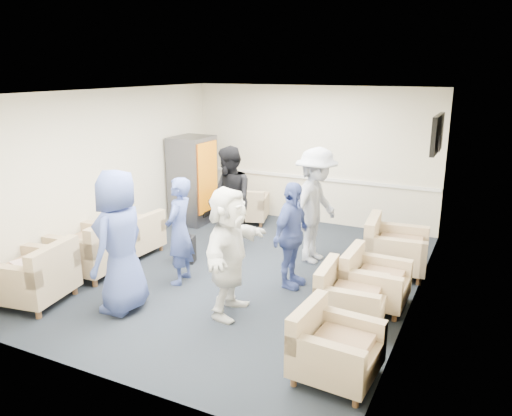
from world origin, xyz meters
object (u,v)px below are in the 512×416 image
at_px(armchair_right_midnear, 347,299).
at_px(person_mid_left, 179,231).
at_px(armchair_left_far, 136,236).
at_px(armchair_corner, 247,208).
at_px(armchair_left_near, 36,278).
at_px(person_mid_right, 291,235).
at_px(person_back_right, 316,206).
at_px(person_back_left, 230,199).
at_px(armchair_right_far, 392,250).
at_px(person_front_right, 229,252).
at_px(armchair_right_midfar, 372,283).
at_px(armchair_left_mid, 93,251).
at_px(armchair_right_near, 332,349).
at_px(vending_machine, 193,180).
at_px(person_front_left, 120,242).

xyz_separation_m(armchair_right_midnear, person_mid_left, (-2.52, 0.13, 0.47)).
height_order(armchair_left_far, armchair_corner, armchair_left_far).
xyz_separation_m(armchair_left_near, person_mid_left, (1.33, 1.40, 0.42)).
bearing_deg(person_mid_right, person_back_right, 7.00).
relative_size(person_back_left, person_back_right, 0.96).
relative_size(armchair_right_far, person_front_right, 0.59).
height_order(person_mid_left, person_front_right, person_front_right).
relative_size(armchair_left_near, armchair_right_midfar, 1.29).
relative_size(armchair_left_mid, person_mid_right, 0.64).
distance_m(armchair_left_far, armchair_right_near, 4.45).
xyz_separation_m(armchair_left_mid, vending_machine, (-0.10, 2.93, 0.50)).
xyz_separation_m(vending_machine, person_front_right, (2.55, -3.13, -0.04)).
relative_size(armchair_left_near, armchair_right_midnear, 1.25).
distance_m(armchair_right_midnear, person_mid_right, 1.31).
bearing_deg(armchair_right_midfar, person_mid_right, 86.17).
distance_m(armchair_corner, person_back_right, 2.43).
bearing_deg(person_back_right, armchair_right_midnear, -142.63).
bearing_deg(armchair_left_far, person_back_left, 127.37).
bearing_deg(person_mid_right, person_back_left, 63.66).
xyz_separation_m(armchair_left_far, person_mid_left, (1.32, -0.63, 0.47)).
distance_m(armchair_left_near, person_front_left, 1.33).
height_order(armchair_right_midnear, person_mid_left, person_mid_left).
bearing_deg(armchair_right_midfar, armchair_corner, 51.16).
distance_m(armchair_corner, person_mid_right, 3.14).
distance_m(armchair_right_midfar, armchair_right_far, 1.25).
bearing_deg(person_back_left, person_mid_left, -46.16).
bearing_deg(armchair_left_far, armchair_right_midnear, 82.34).
height_order(armchair_corner, person_back_left, person_back_left).
height_order(armchair_left_far, person_mid_right, person_mid_right).
relative_size(armchair_right_midnear, person_front_right, 0.49).
relative_size(armchair_left_mid, armchair_right_midnear, 1.18).
height_order(armchair_right_midfar, person_back_right, person_back_right).
bearing_deg(person_mid_left, armchair_left_mid, -85.73).
height_order(person_mid_right, person_front_right, person_front_right).
relative_size(person_mid_left, person_back_right, 0.84).
relative_size(armchair_left_near, person_back_left, 0.58).
bearing_deg(person_front_left, armchair_right_far, 127.57).
relative_size(armchair_right_near, vending_machine, 0.48).
height_order(person_front_left, person_back_left, person_front_left).
height_order(armchair_right_near, person_front_left, person_front_left).
xyz_separation_m(person_mid_left, person_mid_right, (1.49, 0.56, -0.02)).
bearing_deg(vending_machine, person_back_left, -37.18).
height_order(armchair_right_midfar, vending_machine, vending_machine).
distance_m(armchair_corner, vending_machine, 1.22).
distance_m(person_back_left, person_back_right, 1.49).
bearing_deg(person_mid_right, person_front_left, 139.47).
relative_size(armchair_right_midfar, armchair_corner, 0.84).
bearing_deg(armchair_left_far, person_front_left, 37.95).
xyz_separation_m(armchair_right_near, person_front_right, (-1.58, 0.76, 0.52)).
distance_m(armchair_right_near, vending_machine, 5.70).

